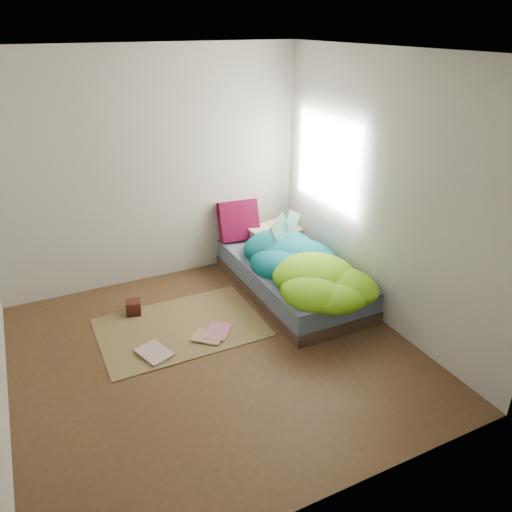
{
  "coord_description": "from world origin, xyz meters",
  "views": [
    {
      "loc": [
        -1.33,
        -3.56,
        2.8
      ],
      "look_at": [
        0.79,
        0.75,
        0.52
      ],
      "focal_mm": 35.0,
      "sensor_mm": 36.0,
      "label": 1
    }
  ],
  "objects_px": {
    "pillow_magenta": "(239,221)",
    "open_book": "(286,218)",
    "bed": "(291,278)",
    "floor_book_a": "(143,359)",
    "floor_book_b": "(206,330)",
    "wooden_box": "(134,307)"
  },
  "relations": [
    {
      "from": "floor_book_a",
      "to": "floor_book_b",
      "type": "height_order",
      "value": "floor_book_b"
    },
    {
      "from": "floor_book_a",
      "to": "pillow_magenta",
      "type": "bearing_deg",
      "value": 22.59
    },
    {
      "from": "bed",
      "to": "open_book",
      "type": "relative_size",
      "value": 4.63
    },
    {
      "from": "wooden_box",
      "to": "floor_book_a",
      "type": "relative_size",
      "value": 0.44
    },
    {
      "from": "bed",
      "to": "open_book",
      "type": "distance_m",
      "value": 0.68
    },
    {
      "from": "pillow_magenta",
      "to": "wooden_box",
      "type": "xyz_separation_m",
      "value": [
        -1.49,
        -0.62,
        -0.5
      ]
    },
    {
      "from": "pillow_magenta",
      "to": "floor_book_b",
      "type": "distance_m",
      "value": 1.67
    },
    {
      "from": "open_book",
      "to": "floor_book_a",
      "type": "relative_size",
      "value": 1.31
    },
    {
      "from": "pillow_magenta",
      "to": "open_book",
      "type": "height_order",
      "value": "open_book"
    },
    {
      "from": "bed",
      "to": "floor_book_a",
      "type": "bearing_deg",
      "value": -163.87
    },
    {
      "from": "open_book",
      "to": "wooden_box",
      "type": "distance_m",
      "value": 1.9
    },
    {
      "from": "open_book",
      "to": "floor_book_a",
      "type": "xyz_separation_m",
      "value": [
        -1.88,
        -0.74,
        -0.79
      ]
    },
    {
      "from": "wooden_box",
      "to": "floor_book_b",
      "type": "bearing_deg",
      "value": -49.43
    },
    {
      "from": "bed",
      "to": "wooden_box",
      "type": "relative_size",
      "value": 13.69
    },
    {
      "from": "floor_book_b",
      "to": "floor_book_a",
      "type": "bearing_deg",
      "value": -127.17
    },
    {
      "from": "pillow_magenta",
      "to": "open_book",
      "type": "xyz_separation_m",
      "value": [
        0.27,
        -0.7,
        0.23
      ]
    },
    {
      "from": "open_book",
      "to": "wooden_box",
      "type": "bearing_deg",
      "value": 153.28
    },
    {
      "from": "floor_book_a",
      "to": "wooden_box",
      "type": "bearing_deg",
      "value": 62.55
    },
    {
      "from": "bed",
      "to": "open_book",
      "type": "xyz_separation_m",
      "value": [
        0.03,
        0.2,
        0.64
      ]
    },
    {
      "from": "open_book",
      "to": "floor_book_a",
      "type": "distance_m",
      "value": 2.17
    },
    {
      "from": "bed",
      "to": "open_book",
      "type": "height_order",
      "value": "open_book"
    },
    {
      "from": "pillow_magenta",
      "to": "floor_book_b",
      "type": "xyz_separation_m",
      "value": [
        -0.93,
        -1.27,
        -0.56
      ]
    }
  ]
}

